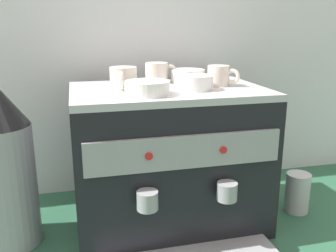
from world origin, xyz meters
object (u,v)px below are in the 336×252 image
(ceramic_cup_2, at_px, (158,73))
(ceramic_bowl_2, at_px, (147,88))
(ceramic_cup_1, at_px, (123,78))
(ceramic_bowl_0, at_px, (195,83))
(espresso_machine, at_px, (168,158))
(milk_pitcher, at_px, (297,193))
(ceramic_cup_0, at_px, (220,76))
(coffee_grinder, at_px, (1,165))
(ceramic_bowl_1, at_px, (188,76))

(ceramic_cup_2, distance_m, ceramic_bowl_2, 0.22)
(ceramic_cup_1, height_order, ceramic_bowl_0, ceramic_cup_1)
(espresso_machine, relative_size, milk_pitcher, 4.21)
(espresso_machine, distance_m, ceramic_cup_0, 0.30)
(coffee_grinder, bearing_deg, milk_pitcher, -2.42)
(ceramic_cup_0, bearing_deg, espresso_machine, -179.51)
(ceramic_cup_2, xyz_separation_m, coffee_grinder, (-0.48, -0.12, -0.23))
(ceramic_cup_1, distance_m, ceramic_bowl_1, 0.24)
(ceramic_bowl_0, height_order, ceramic_bowl_2, ceramic_bowl_0)
(ceramic_cup_2, xyz_separation_m, ceramic_bowl_2, (-0.07, -0.21, -0.01))
(milk_pitcher, bearing_deg, ceramic_bowl_1, 158.47)
(ceramic_bowl_0, distance_m, ceramic_bowl_1, 0.14)
(ceramic_cup_1, bearing_deg, ceramic_bowl_0, -16.26)
(ceramic_bowl_0, relative_size, milk_pitcher, 0.75)
(ceramic_bowl_0, distance_m, ceramic_bowl_2, 0.16)
(ceramic_bowl_1, relative_size, milk_pitcher, 0.82)
(ceramic_cup_1, bearing_deg, ceramic_cup_0, -2.27)
(ceramic_bowl_2, distance_m, milk_pitcher, 0.66)
(ceramic_cup_1, height_order, coffee_grinder, ceramic_cup_1)
(ceramic_cup_0, xyz_separation_m, ceramic_cup_1, (-0.30, 0.01, 0.00))
(ceramic_bowl_2, bearing_deg, ceramic_cup_2, 70.00)
(ceramic_bowl_1, bearing_deg, ceramic_cup_2, 168.05)
(ceramic_cup_1, relative_size, milk_pitcher, 0.84)
(espresso_machine, xyz_separation_m, ceramic_bowl_0, (0.07, -0.05, 0.24))
(ceramic_cup_2, height_order, ceramic_bowl_1, ceramic_cup_2)
(ceramic_cup_2, bearing_deg, ceramic_cup_1, -141.06)
(ceramic_bowl_2, xyz_separation_m, milk_pitcher, (0.53, 0.04, -0.39))
(milk_pitcher, bearing_deg, ceramic_bowl_0, -179.95)
(espresso_machine, relative_size, ceramic_cup_2, 5.28)
(ceramic_bowl_1, height_order, coffee_grinder, coffee_grinder)
(ceramic_cup_0, relative_size, ceramic_bowl_0, 0.88)
(ceramic_cup_1, xyz_separation_m, ceramic_bowl_1, (0.22, 0.08, -0.01))
(ceramic_cup_0, xyz_separation_m, ceramic_bowl_1, (-0.07, 0.09, -0.01))
(ceramic_cup_0, height_order, ceramic_bowl_2, ceramic_cup_0)
(ceramic_cup_1, distance_m, ceramic_bowl_2, 0.12)
(espresso_machine, bearing_deg, ceramic_bowl_0, -33.48)
(ceramic_cup_0, height_order, milk_pitcher, ceramic_cup_0)
(ceramic_cup_1, xyz_separation_m, ceramic_bowl_0, (0.20, -0.06, -0.01))
(ceramic_cup_2, xyz_separation_m, milk_pitcher, (0.45, -0.16, -0.41))
(ceramic_bowl_0, bearing_deg, ceramic_cup_0, 26.71)
(ceramic_bowl_2, bearing_deg, coffee_grinder, 168.45)
(ceramic_cup_2, height_order, coffee_grinder, ceramic_cup_2)
(ceramic_cup_1, bearing_deg, coffee_grinder, -176.92)
(ceramic_cup_2, relative_size, ceramic_bowl_1, 0.98)
(coffee_grinder, bearing_deg, ceramic_bowl_2, -11.55)
(ceramic_cup_0, height_order, coffee_grinder, ceramic_cup_0)
(ceramic_bowl_0, relative_size, coffee_grinder, 0.21)
(coffee_grinder, height_order, milk_pitcher, coffee_grinder)
(ceramic_cup_2, bearing_deg, ceramic_cup_0, -33.85)
(ceramic_cup_1, height_order, milk_pitcher, ceramic_cup_1)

